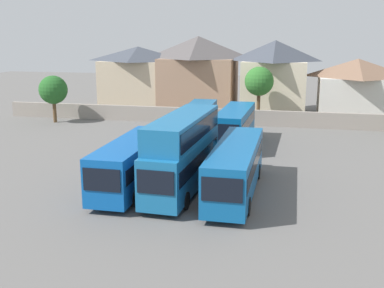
{
  "coord_description": "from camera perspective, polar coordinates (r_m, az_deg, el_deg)",
  "views": [
    {
      "loc": [
        7.07,
        -29.01,
        10.35
      ],
      "look_at": [
        0.0,
        3.0,
        2.59
      ],
      "focal_mm": 44.09,
      "sensor_mm": 36.0,
      "label": 1
    }
  ],
  "objects": [
    {
      "name": "ground",
      "position": [
        48.65,
        3.81,
        1.0
      ],
      "size": [
        140.0,
        140.0,
        0.0
      ],
      "primitive_type": "plane",
      "color": "#605E5B"
    },
    {
      "name": "depot_boundary_wall",
      "position": [
        54.48,
        4.82,
        3.28
      ],
      "size": [
        56.0,
        0.5,
        1.8
      ],
      "primitive_type": "cube",
      "color": "gray",
      "rests_on": "ground"
    },
    {
      "name": "bus_1",
      "position": [
        31.9,
        -7.24,
        -2.13
      ],
      "size": [
        2.67,
        10.28,
        3.34
      ],
      "rotation": [
        0.0,
        0.0,
        -1.57
      ],
      "color": "#0E52A5",
      "rests_on": "ground"
    },
    {
      "name": "bus_2",
      "position": [
        31.19,
        -1.11,
        -0.6
      ],
      "size": [
        2.99,
        10.92,
        5.07
      ],
      "rotation": [
        0.0,
        0.0,
        -1.62
      ],
      "color": "#176197",
      "rests_on": "ground"
    },
    {
      "name": "bus_3",
      "position": [
        30.78,
        5.32,
        -2.65
      ],
      "size": [
        2.65,
        11.67,
        3.34
      ],
      "rotation": [
        0.0,
        0.0,
        -1.57
      ],
      "color": "#0F5595",
      "rests_on": "ground"
    },
    {
      "name": "bus_4",
      "position": [
        44.89,
        0.51,
        2.57
      ],
      "size": [
        2.87,
        11.9,
        3.46
      ],
      "rotation": [
        0.0,
        0.0,
        -1.54
      ],
      "color": "#185E94",
      "rests_on": "ground"
    },
    {
      "name": "bus_5",
      "position": [
        44.23,
        5.23,
        2.33
      ],
      "size": [
        2.79,
        10.19,
        3.45
      ],
      "rotation": [
        0.0,
        0.0,
        -1.6
      ],
      "color": "#0B5697",
      "rests_on": "ground"
    },
    {
      "name": "house_terrace_left",
      "position": [
        66.92,
        -6.47,
        8.07
      ],
      "size": [
        10.56,
        6.5,
        8.5
      ],
      "color": "#C6B293",
      "rests_on": "ground"
    },
    {
      "name": "house_terrace_centre",
      "position": [
        65.18,
        0.77,
        8.66
      ],
      "size": [
        10.5,
        8.11,
        9.92
      ],
      "color": "#9E7A60",
      "rests_on": "ground"
    },
    {
      "name": "house_terrace_right",
      "position": [
        62.38,
        9.94,
        8.02
      ],
      "size": [
        8.38,
        8.2,
        9.43
      ],
      "color": "beige",
      "rests_on": "ground"
    },
    {
      "name": "house_terrace_far_right",
      "position": [
        62.78,
        19.26,
        6.49
      ],
      "size": [
        9.55,
        8.26,
        7.24
      ],
      "color": "silver",
      "rests_on": "ground"
    },
    {
      "name": "tree_behind_wall",
      "position": [
        57.7,
        -16.44,
        6.28
      ],
      "size": [
        3.32,
        3.32,
        5.52
      ],
      "color": "brown",
      "rests_on": "ground"
    },
    {
      "name": "tree_right_of_lot",
      "position": [
        56.13,
        8.12,
        7.48
      ],
      "size": [
        3.41,
        3.41,
        6.52
      ],
      "color": "brown",
      "rests_on": "ground"
    }
  ]
}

